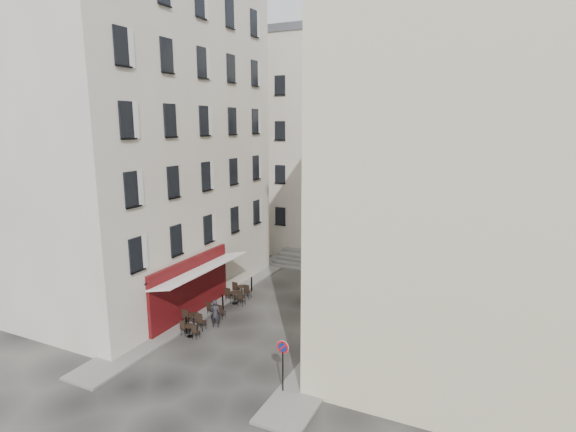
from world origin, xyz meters
The scene contains 18 objects.
ground centered at (0.00, 0.00, 0.00)m, with size 90.00×90.00×0.00m, color black.
sidewalk_left centered at (-4.50, 4.00, 0.06)m, with size 2.00×22.00×0.12m, color slate.
sidewalk_right centered at (4.50, 3.00, 0.06)m, with size 2.00×18.00×0.12m, color slate.
building_left centered at (-10.50, 3.00, 10.31)m, with size 12.20×16.20×20.60m.
building_right centered at (10.50, 3.50, 9.31)m, with size 12.20×14.20×18.60m.
building_back centered at (-1.00, 19.00, 9.31)m, with size 18.20×10.20×18.60m.
cafe_storefront centered at (-4.32, 1.00, 1.88)m, with size 1.74×7.30×3.50m.
stone_steps centered at (0.00, 12.57, 0.40)m, with size 9.00×3.15×0.80m.
bollard_near centered at (-3.25, -1.00, 0.53)m, with size 0.12×0.12×0.98m.
bollard_mid centered at (-3.25, 2.50, 0.53)m, with size 0.12×0.12×0.98m.
bollard_far centered at (-3.25, 6.00, 0.53)m, with size 0.12×0.12×0.98m.
no_parking_sign centered at (3.78, -3.68, 1.67)m, with size 0.54×0.11×2.36m.
bistro_table_a centered at (-2.84, -1.22, 0.41)m, with size 1.15×0.54×0.81m.
bistro_table_b centered at (-3.27, -0.28, 0.51)m, with size 1.43×0.67×1.00m.
bistro_table_c centered at (-3.03, 1.48, 0.42)m, with size 1.18×0.55×0.83m.
bistro_table_d centered at (-3.05, 3.61, 0.49)m, with size 1.36×0.64×0.96m.
bistro_table_e centered at (-3.24, 4.75, 0.47)m, with size 1.32×0.62×0.93m.
pedestrian centered at (-2.33, 0.37, 0.79)m, with size 0.57×0.38×1.57m, color #232228.
Camera 1 is at (11.16, -18.84, 11.02)m, focal length 28.00 mm.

